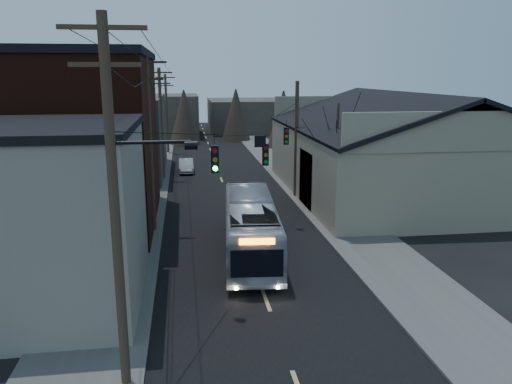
# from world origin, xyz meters

# --- Properties ---
(road_surface) EXTENTS (9.00, 110.00, 0.02)m
(road_surface) POSITION_xyz_m (0.00, 30.00, 0.01)
(road_surface) COLOR black
(road_surface) RESTS_ON ground
(sidewalk_left) EXTENTS (4.00, 110.00, 0.12)m
(sidewalk_left) POSITION_xyz_m (-6.50, 30.00, 0.06)
(sidewalk_left) COLOR #474744
(sidewalk_left) RESTS_ON ground
(sidewalk_right) EXTENTS (4.00, 110.00, 0.12)m
(sidewalk_right) POSITION_xyz_m (6.50, 30.00, 0.06)
(sidewalk_right) COLOR #474744
(sidewalk_right) RESTS_ON ground
(building_clapboard) EXTENTS (8.00, 8.00, 7.00)m
(building_clapboard) POSITION_xyz_m (-9.00, 9.00, 3.50)
(building_clapboard) COLOR slate
(building_clapboard) RESTS_ON ground
(building_brick) EXTENTS (10.00, 12.00, 10.00)m
(building_brick) POSITION_xyz_m (-10.00, 20.00, 5.00)
(building_brick) COLOR black
(building_brick) RESTS_ON ground
(building_left_far) EXTENTS (9.00, 14.00, 7.00)m
(building_left_far) POSITION_xyz_m (-9.50, 36.00, 3.50)
(building_left_far) COLOR #36312B
(building_left_far) RESTS_ON ground
(warehouse) EXTENTS (16.16, 20.60, 7.73)m
(warehouse) POSITION_xyz_m (13.00, 25.00, 2.70)
(warehouse) COLOR #7C745A
(warehouse) RESTS_ON ground
(building_far_left) EXTENTS (10.00, 12.00, 6.00)m
(building_far_left) POSITION_xyz_m (-6.00, 65.00, 3.00)
(building_far_left) COLOR #36312B
(building_far_left) RESTS_ON ground
(building_far_right) EXTENTS (12.00, 14.00, 5.00)m
(building_far_right) POSITION_xyz_m (7.00, 70.00, 2.50)
(building_far_right) COLOR #36312B
(building_far_right) RESTS_ON ground
(bare_tree) EXTENTS (0.40, 0.40, 7.20)m
(bare_tree) POSITION_xyz_m (6.50, 20.00, 3.60)
(bare_tree) COLOR black
(bare_tree) RESTS_ON ground
(utility_lines) EXTENTS (11.24, 45.28, 10.50)m
(utility_lines) POSITION_xyz_m (-3.11, 24.14, 4.95)
(utility_lines) COLOR #382B1E
(utility_lines) RESTS_ON ground
(bus) EXTENTS (3.33, 10.76, 2.95)m
(bus) POSITION_xyz_m (0.09, 13.47, 1.48)
(bus) COLOR #A9ACB5
(bus) RESTS_ON ground
(parked_car) EXTENTS (1.34, 3.80, 1.25)m
(parked_car) POSITION_xyz_m (-3.00, 35.94, 0.63)
(parked_car) COLOR #A1A3A8
(parked_car) RESTS_ON ground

